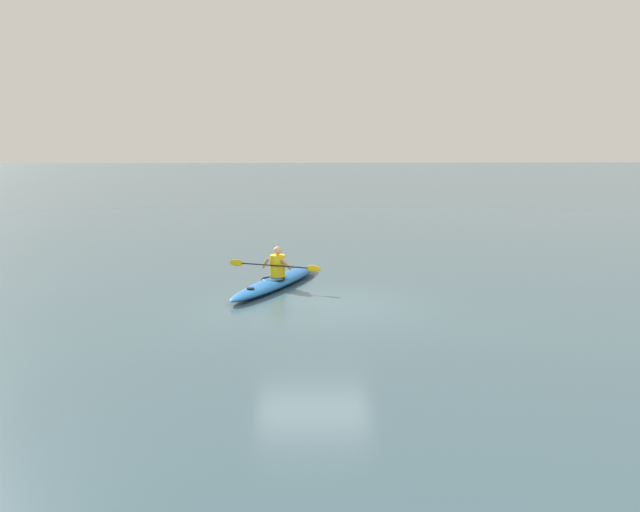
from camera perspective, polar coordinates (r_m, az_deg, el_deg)
name	(u,v)px	position (r m, az deg, el deg)	size (l,w,h in m)	color
ground_plane	(313,307)	(16.39, -0.52, -3.95)	(160.00, 160.00, 0.00)	#334C56
kayak	(277,282)	(18.49, -3.37, -2.01)	(2.50, 4.58, 0.25)	#1959A5
kayaker	(277,264)	(18.45, -3.32, -0.64)	(2.30, 1.04, 0.76)	yellow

